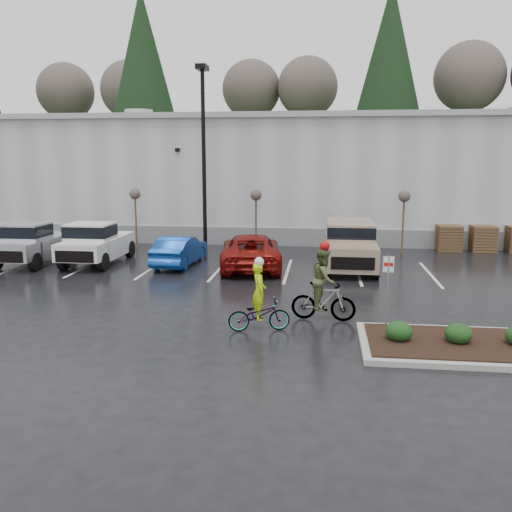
# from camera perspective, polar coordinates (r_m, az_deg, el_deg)

# --- Properties ---
(ground) EXTENTS (120.00, 120.00, 0.00)m
(ground) POSITION_cam_1_polar(r_m,az_deg,el_deg) (15.82, -0.37, -7.63)
(ground) COLOR black
(ground) RESTS_ON ground
(warehouse) EXTENTS (60.50, 15.50, 7.20)m
(warehouse) POSITION_cam_1_polar(r_m,az_deg,el_deg) (36.97, 4.06, 8.59)
(warehouse) COLOR #A7A9AC
(warehouse) RESTS_ON ground
(wooded_ridge) EXTENTS (80.00, 25.00, 6.00)m
(wooded_ridge) POSITION_cam_1_polar(r_m,az_deg,el_deg) (59.96, 5.22, 8.74)
(wooded_ridge) COLOR #1B3817
(wooded_ridge) RESTS_ON ground
(lamppost) EXTENTS (0.50, 1.00, 9.22)m
(lamppost) POSITION_cam_1_polar(r_m,az_deg,el_deg) (27.56, -5.55, 12.11)
(lamppost) COLOR black
(lamppost) RESTS_ON ground
(sapling_west) EXTENTS (0.60, 0.60, 3.20)m
(sapling_west) POSITION_cam_1_polar(r_m,az_deg,el_deg) (29.70, -12.62, 6.08)
(sapling_west) COLOR #4D381E
(sapling_west) RESTS_ON ground
(sapling_mid) EXTENTS (0.60, 0.60, 3.20)m
(sapling_mid) POSITION_cam_1_polar(r_m,az_deg,el_deg) (28.20, -0.00, 6.11)
(sapling_mid) COLOR #4D381E
(sapling_mid) RESTS_ON ground
(sapling_east) EXTENTS (0.60, 0.60, 3.20)m
(sapling_east) POSITION_cam_1_polar(r_m,az_deg,el_deg) (28.28, 15.34, 5.75)
(sapling_east) COLOR #4D381E
(sapling_east) RESTS_ON ground
(pallet_stack_a) EXTENTS (1.20, 1.20, 1.35)m
(pallet_stack_a) POSITION_cam_1_polar(r_m,az_deg,el_deg) (29.94, 19.61, 1.80)
(pallet_stack_a) COLOR #4D381E
(pallet_stack_a) RESTS_ON ground
(pallet_stack_b) EXTENTS (1.20, 1.20, 1.35)m
(pallet_stack_b) POSITION_cam_1_polar(r_m,az_deg,el_deg) (30.36, 22.74, 1.70)
(pallet_stack_b) COLOR #4D381E
(pallet_stack_b) RESTS_ON ground
(shrub_a) EXTENTS (0.70, 0.70, 0.52)m
(shrub_a) POSITION_cam_1_polar(r_m,az_deg,el_deg) (14.77, 14.83, -7.66)
(shrub_a) COLOR black
(shrub_a) RESTS_ON curb_island
(shrub_b) EXTENTS (0.70, 0.70, 0.52)m
(shrub_b) POSITION_cam_1_polar(r_m,az_deg,el_deg) (15.05, 20.54, -7.64)
(shrub_b) COLOR black
(shrub_b) RESTS_ON curb_island
(fire_lane_sign) EXTENTS (0.30, 0.05, 2.20)m
(fire_lane_sign) POSITION_cam_1_polar(r_m,az_deg,el_deg) (15.62, 13.70, -2.82)
(fire_lane_sign) COLOR gray
(fire_lane_sign) RESTS_ON ground
(pickup_silver) EXTENTS (2.10, 5.20, 1.96)m
(pickup_silver) POSITION_cam_1_polar(r_m,az_deg,el_deg) (27.10, -22.17, 1.41)
(pickup_silver) COLOR #B6B7BE
(pickup_silver) RESTS_ON ground
(pickup_white) EXTENTS (2.10, 5.20, 1.96)m
(pickup_white) POSITION_cam_1_polar(r_m,az_deg,el_deg) (26.13, -16.18, 1.46)
(pickup_white) COLOR silver
(pickup_white) RESTS_ON ground
(car_blue) EXTENTS (1.71, 4.21, 1.36)m
(car_blue) POSITION_cam_1_polar(r_m,az_deg,el_deg) (24.76, -8.04, 0.59)
(car_blue) COLOR #0D3994
(car_blue) RESTS_ON ground
(car_red) EXTENTS (3.22, 5.75, 1.52)m
(car_red) POSITION_cam_1_polar(r_m,az_deg,el_deg) (23.94, -0.55, 0.54)
(car_red) COLOR maroon
(car_red) RESTS_ON ground
(suv_tan) EXTENTS (2.20, 5.10, 2.06)m
(suv_tan) POSITION_cam_1_polar(r_m,az_deg,el_deg) (23.99, 9.87, 1.06)
(suv_tan) COLOR gray
(suv_tan) RESTS_ON ground
(cyclist_hivis) EXTENTS (1.86, 1.03, 2.14)m
(cyclist_hivis) POSITION_cam_1_polar(r_m,az_deg,el_deg) (15.44, 0.33, -5.49)
(cyclist_hivis) COLOR #3F3F44
(cyclist_hivis) RESTS_ON ground
(cyclist_olive) EXTENTS (1.93, 0.95, 2.44)m
(cyclist_olive) POSITION_cam_1_polar(r_m,az_deg,el_deg) (16.47, 7.13, -3.77)
(cyclist_olive) COLOR #3F3F44
(cyclist_olive) RESTS_ON ground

